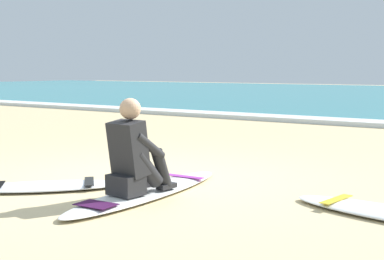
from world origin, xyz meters
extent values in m
plane|color=#CCB584|center=(0.00, 0.00, 0.00)|extent=(80.00, 80.00, 0.00)
cube|color=white|center=(0.00, 7.81, 0.06)|extent=(80.00, 0.90, 0.11)
ellipsoid|color=white|center=(0.57, -0.52, 0.04)|extent=(0.67, 2.57, 0.07)
cube|color=purple|center=(0.52, 0.19, 0.07)|extent=(0.48, 0.13, 0.01)
cube|color=#351037|center=(0.61, -1.33, 0.07)|extent=(0.38, 0.26, 0.01)
cube|color=#232326|center=(0.59, -0.89, 0.18)|extent=(0.34, 0.28, 0.20)
cylinder|color=#232326|center=(0.50, -0.70, 0.33)|extent=(0.18, 0.42, 0.43)
cylinder|color=#232326|center=(0.50, -0.50, 0.30)|extent=(0.14, 0.27, 0.42)
cube|color=#232326|center=(0.51, -0.43, 0.10)|extent=(0.12, 0.23, 0.05)
cylinder|color=#232326|center=(0.70, -0.72, 0.33)|extent=(0.18, 0.42, 0.43)
cylinder|color=#232326|center=(0.73, -0.52, 0.30)|extent=(0.14, 0.27, 0.42)
cube|color=#232326|center=(0.74, -0.45, 0.10)|extent=(0.12, 0.23, 0.05)
cube|color=#232326|center=(0.59, -0.85, 0.53)|extent=(0.36, 0.32, 0.57)
sphere|color=tan|center=(0.59, -0.82, 0.92)|extent=(0.21, 0.21, 0.21)
cylinder|color=#232326|center=(0.46, -0.69, 0.55)|extent=(0.12, 0.40, 0.31)
cylinder|color=#232326|center=(0.74, -0.72, 0.55)|extent=(0.12, 0.40, 0.31)
ellipsoid|color=silver|center=(-0.52, -0.97, 0.04)|extent=(1.57, 1.59, 0.07)
cube|color=black|center=(-0.19, -0.63, 0.07)|extent=(0.41, 0.41, 0.01)
cube|color=gold|center=(2.34, 0.11, 0.07)|extent=(0.17, 0.49, 0.01)
camera|label=1|loc=(4.12, -4.84, 1.30)|focal=51.14mm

